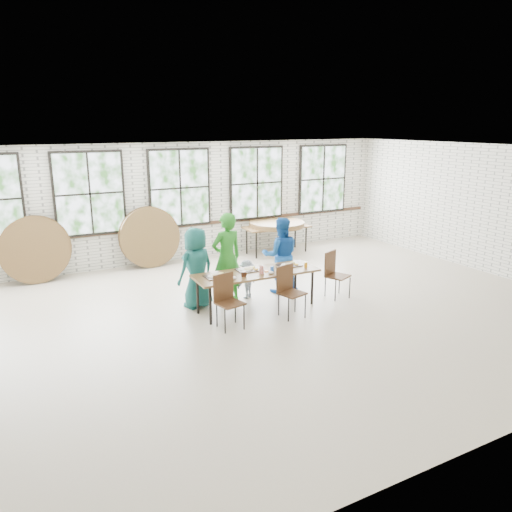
{
  "coord_description": "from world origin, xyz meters",
  "views": [
    {
      "loc": [
        -4.29,
        -7.53,
        3.46
      ],
      "look_at": [
        0.0,
        0.4,
        1.05
      ],
      "focal_mm": 35.0,
      "sensor_mm": 36.0,
      "label": 1
    }
  ],
  "objects_px": {
    "dining_table": "(256,274)",
    "storage_table": "(277,228)",
    "chair_near_left": "(227,296)",
    "chair_near_right": "(288,287)"
  },
  "relations": [
    {
      "from": "dining_table",
      "to": "storage_table",
      "type": "xyz_separation_m",
      "value": [
        2.53,
        3.5,
        -0.0
      ]
    },
    {
      "from": "storage_table",
      "to": "dining_table",
      "type": "bearing_deg",
      "value": -122.79
    },
    {
      "from": "dining_table",
      "to": "chair_near_left",
      "type": "height_order",
      "value": "chair_near_left"
    },
    {
      "from": "chair_near_left",
      "to": "storage_table",
      "type": "distance_m",
      "value": 5.25
    },
    {
      "from": "chair_near_left",
      "to": "storage_table",
      "type": "relative_size",
      "value": 0.52
    },
    {
      "from": "chair_near_right",
      "to": "storage_table",
      "type": "height_order",
      "value": "chair_near_right"
    },
    {
      "from": "storage_table",
      "to": "chair_near_left",
      "type": "bearing_deg",
      "value": -127.14
    },
    {
      "from": "chair_near_left",
      "to": "chair_near_right",
      "type": "distance_m",
      "value": 1.22
    },
    {
      "from": "chair_near_left",
      "to": "storage_table",
      "type": "xyz_separation_m",
      "value": [
        3.39,
        4.01,
        0.13
      ]
    },
    {
      "from": "chair_near_right",
      "to": "storage_table",
      "type": "distance_m",
      "value": 4.62
    }
  ]
}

